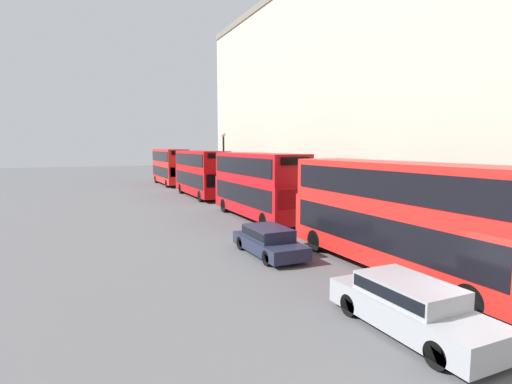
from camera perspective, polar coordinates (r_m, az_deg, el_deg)
The scene contains 9 objects.
ground_plane at distance 12.44m, azimuth 31.19°, elevation -17.37°, with size 200.00×200.00×0.00m, color #515154.
bus_leading at distance 16.14m, azimuth 19.85°, elevation -2.76°, with size 2.59×11.20×4.25m.
bus_second_in_queue at distance 26.77m, azimuth 0.25°, elevation 1.33°, with size 2.59×10.01×4.42m.
bus_third_in_queue at distance 38.94m, azimuth -7.86°, elevation 2.91°, with size 2.59×10.21×4.44m.
bus_trailing at distance 52.12m, azimuth -12.21°, elevation 3.76°, with size 2.59×10.12×4.53m.
car_dark_sedan at distance 11.53m, azimuth 21.18°, elevation -14.85°, with size 1.77×4.75×1.37m.
car_hatchback at distance 18.02m, azimuth 1.82°, elevation -6.88°, with size 1.76×4.38×1.26m.
street_lamp at distance 37.57m, azimuth -4.66°, elevation 4.95°, with size 0.44×0.44×6.19m.
pedestrian at distance 24.63m, azimuth 9.36°, elevation -3.16°, with size 0.36×0.36×1.63m.
Camera 1 is at (-9.62, -6.23, 4.84)m, focal length 28.00 mm.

